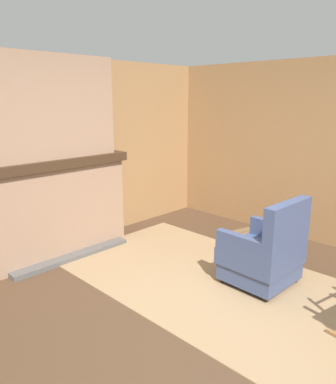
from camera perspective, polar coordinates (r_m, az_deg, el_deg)
name	(u,v)px	position (r m, az deg, el deg)	size (l,w,h in m)	color
ground_plane	(212,334)	(3.45, 6.75, -20.73)	(14.00, 14.00, 0.00)	#4C3523
wood_panel_wall_left	(45,157)	(5.02, -18.24, 5.15)	(0.06, 5.99, 2.48)	#9E7247
fireplace_hearth	(59,207)	(4.93, -16.32, -2.19)	(0.63, 1.85, 1.25)	#9E7A60
chimney_breast	(51,107)	(4.75, -17.44, 12.23)	(0.37, 1.54, 1.20)	#9E7A60
area_rug	(219,284)	(4.21, 7.84, -13.67)	(3.74, 2.00, 0.01)	#997A56
armchair	(264,254)	(4.15, 14.48, -9.19)	(0.71, 0.74, 0.98)	#3D4C75
firewood_stack	(243,239)	(5.22, 11.35, -6.99)	(0.45, 0.42, 0.23)	brown
oil_lamp_vase	(10,153)	(4.61, -22.95, 5.48)	(0.10, 0.10, 0.29)	#99B29E
storage_case	(91,148)	(5.12, -11.68, 6.62)	(0.17, 0.27, 0.12)	gray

